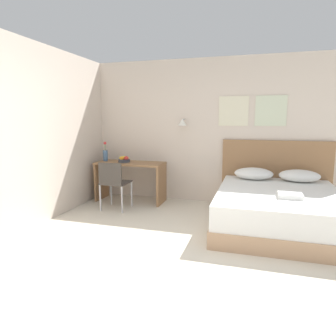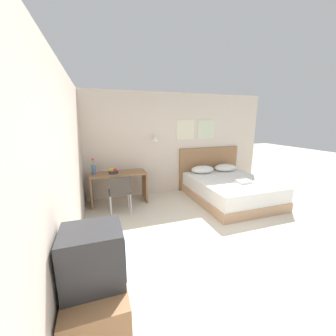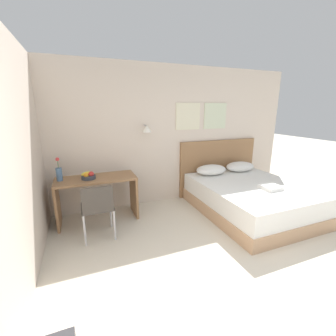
# 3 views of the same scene
# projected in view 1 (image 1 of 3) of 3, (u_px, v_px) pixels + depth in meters

# --- Properties ---
(ground_plane) EXTENTS (24.00, 24.00, 0.00)m
(ground_plane) POSITION_uv_depth(u_px,v_px,m) (169.00, 280.00, 2.94)
(ground_plane) COLOR beige
(wall_back) EXTENTS (5.37, 0.31, 2.65)m
(wall_back) POSITION_uv_depth(u_px,v_px,m) (214.00, 132.00, 5.53)
(wall_back) COLOR beige
(wall_back) RESTS_ON ground_plane
(bed) EXTENTS (1.72, 2.10, 0.54)m
(bed) POSITION_uv_depth(u_px,v_px,m) (278.00, 210.00, 4.32)
(bed) COLOR tan
(bed) RESTS_ON ground_plane
(headboard) EXTENTS (1.84, 0.06, 1.19)m
(headboard) POSITION_uv_depth(u_px,v_px,m) (275.00, 174.00, 5.29)
(headboard) COLOR #8E6642
(headboard) RESTS_ON ground_plane
(pillow_left) EXTENTS (0.64, 0.43, 0.20)m
(pillow_left) POSITION_uv_depth(u_px,v_px,m) (254.00, 174.00, 5.10)
(pillow_left) COLOR white
(pillow_left) RESTS_ON bed
(pillow_right) EXTENTS (0.64, 0.43, 0.20)m
(pillow_right) POSITION_uv_depth(u_px,v_px,m) (299.00, 176.00, 4.90)
(pillow_right) COLOR white
(pillow_right) RESTS_ON bed
(folded_towel_near_foot) EXTENTS (0.30, 0.30, 0.06)m
(folded_towel_near_foot) POSITION_uv_depth(u_px,v_px,m) (290.00, 195.00, 3.94)
(folded_towel_near_foot) COLOR white
(folded_towel_near_foot) RESTS_ON bed
(desk) EXTENTS (1.28, 0.56, 0.75)m
(desk) POSITION_uv_depth(u_px,v_px,m) (130.00, 174.00, 5.68)
(desk) COLOR #8E6642
(desk) RESTS_ON ground_plane
(desk_chair) EXTENTS (0.44, 0.44, 0.84)m
(desk_chair) POSITION_uv_depth(u_px,v_px,m) (113.00, 181.00, 5.11)
(desk_chair) COLOR #3D3833
(desk_chair) RESTS_ON ground_plane
(fruit_bowl) EXTENTS (0.23, 0.22, 0.12)m
(fruit_bowl) POSITION_uv_depth(u_px,v_px,m) (124.00, 160.00, 5.65)
(fruit_bowl) COLOR #333842
(fruit_bowl) RESTS_ON desk
(flower_vase) EXTENTS (0.09, 0.09, 0.38)m
(flower_vase) POSITION_uv_depth(u_px,v_px,m) (105.00, 154.00, 5.82)
(flower_vase) COLOR #4C7099
(flower_vase) RESTS_ON desk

